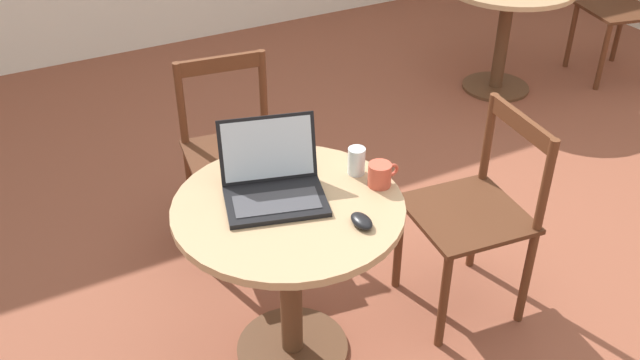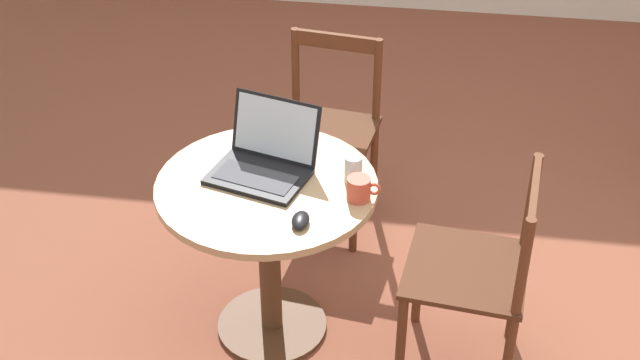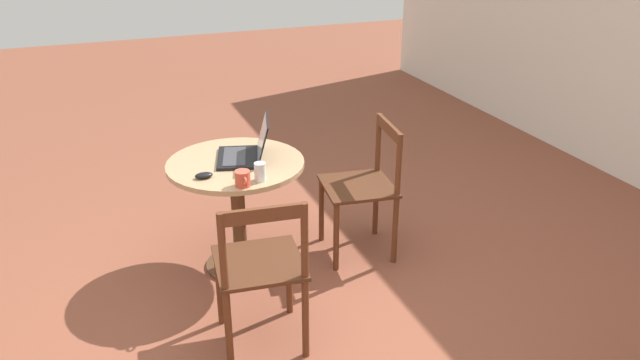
% 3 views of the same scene
% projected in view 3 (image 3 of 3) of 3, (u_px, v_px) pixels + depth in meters
% --- Properties ---
extents(ground_plane, '(16.00, 16.00, 0.00)m').
position_uv_depth(ground_plane, '(285.00, 334.00, 3.32)').
color(ground_plane, brown).
extents(cafe_table_near, '(0.81, 0.81, 0.71)m').
position_uv_depth(cafe_table_near, '(237.00, 187.00, 3.72)').
color(cafe_table_near, '#51331E').
rests_on(cafe_table_near, ground_plane).
extents(chair_near_right, '(0.48, 0.48, 0.87)m').
position_uv_depth(chair_near_right, '(260.00, 269.00, 3.06)').
color(chair_near_right, '#562D19').
rests_on(chair_near_right, ground_plane).
extents(chair_near_back, '(0.48, 0.48, 0.87)m').
position_uv_depth(chair_near_back, '(364.00, 187.00, 3.93)').
color(chair_near_back, '#562D19').
rests_on(chair_near_back, ground_plane).
extents(laptop, '(0.41, 0.39, 0.25)m').
position_uv_depth(laptop, '(246.00, 151.00, 3.67)').
color(laptop, black).
rests_on(laptop, cafe_table_near).
extents(mouse, '(0.06, 0.10, 0.03)m').
position_uv_depth(mouse, '(204.00, 175.00, 3.43)').
color(mouse, black).
rests_on(mouse, cafe_table_near).
extents(mug, '(0.12, 0.08, 0.09)m').
position_uv_depth(mug, '(243.00, 179.00, 3.33)').
color(mug, '#C64C38').
rests_on(mug, cafe_table_near).
extents(drinking_glass, '(0.06, 0.06, 0.10)m').
position_uv_depth(drinking_glass, '(260.00, 172.00, 3.39)').
color(drinking_glass, silver).
rests_on(drinking_glass, cafe_table_near).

